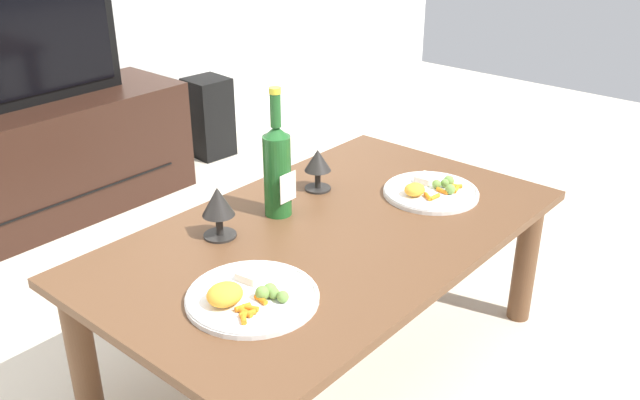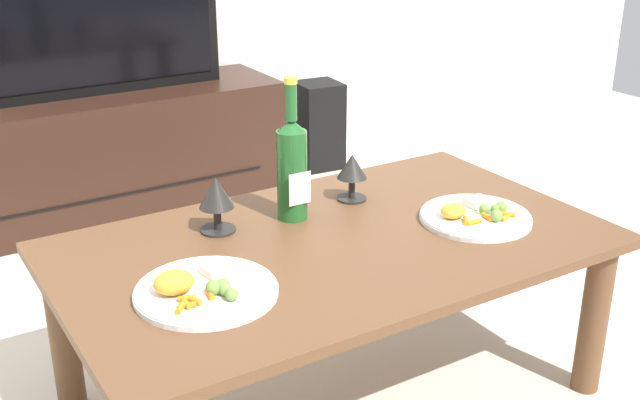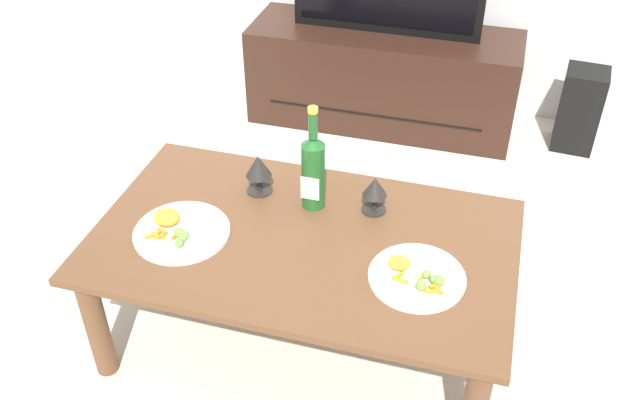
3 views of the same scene
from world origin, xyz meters
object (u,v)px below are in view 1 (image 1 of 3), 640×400
goblet_left (218,205)px  wine_bottle (277,167)px  dining_table (329,252)px  tv_stand (33,165)px  tv_screen (9,37)px  dinner_plate_right (431,191)px  floor_speaker (209,117)px  dinner_plate_left (250,295)px  goblet_right (318,163)px

goblet_left → wine_bottle: bearing=-7.0°
wine_bottle → goblet_left: (-0.19, 0.02, -0.05)m
dining_table → tv_stand: (-0.05, 1.50, -0.13)m
tv_screen → dinner_plate_right: tv_screen is taller
floor_speaker → dinner_plate_left: bearing=-123.7°
goblet_right → dinner_plate_right: 0.34m
dining_table → goblet_right: size_ratio=10.21×
goblet_left → dinner_plate_right: bearing=-25.6°
goblet_right → dinner_plate_right: (0.19, -0.28, -0.07)m
tv_stand → dinner_plate_right: (0.42, -1.58, 0.21)m
tv_stand → goblet_left: size_ratio=9.28×
tv_screen → tv_stand: bearing=90.0°
dining_table → tv_screen: bearing=92.0°
wine_bottle → floor_speaker: bearing=56.3°
goblet_right → floor_speaker: bearing=61.9°
tv_stand → wine_bottle: wine_bottle is taller
tv_screen → dinner_plate_right: (0.42, -1.58, -0.30)m
dining_table → tv_stand: size_ratio=1.00×
goblet_left → goblet_right: goblet_left is taller
tv_stand → goblet_right: size_ratio=10.20×
tv_stand → tv_screen: 0.51m
tv_screen → goblet_right: 1.34m
tv_screen → dinner_plate_left: size_ratio=2.96×
dinner_plate_right → dining_table: bearing=167.0°
dinner_plate_right → floor_speaker: bearing=72.0°
goblet_left → floor_speaker: bearing=50.4°
tv_screen → floor_speaker: tv_screen is taller
floor_speaker → dinner_plate_left: 2.05m
wine_bottle → goblet_right: bearing=7.0°
tv_screen → floor_speaker: (0.94, 0.02, -0.55)m
wine_bottle → dinner_plate_right: (0.38, -0.25, -0.13)m
dining_table → dinner_plate_right: dinner_plate_right is taller
dinner_plate_right → goblet_left: bearing=154.4°
tv_stand → goblet_left: 1.35m
tv_screen → goblet_right: (0.23, -1.30, -0.22)m
dinner_plate_left → dinner_plate_right: bearing=-0.1°
dining_table → dinner_plate_right: (0.37, -0.08, 0.08)m
goblet_left → goblet_right: 0.39m
wine_bottle → dinner_plate_left: bearing=-144.6°
dining_table → dinner_plate_right: size_ratio=4.62×
tv_screen → dinner_plate_left: tv_screen is taller
dining_table → tv_stand: 1.51m
goblet_left → goblet_right: bearing=0.0°
goblet_right → dinner_plate_right: goblet_right is taller
dining_table → wine_bottle: size_ratio=3.58×
goblet_left → dinner_plate_right: 0.64m
floor_speaker → dinner_plate_right: bearing=-103.6°
wine_bottle → goblet_right: wine_bottle is taller
tv_stand → tv_screen: tv_screen is taller
dinner_plate_left → dinner_plate_right: (0.74, -0.00, -0.00)m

